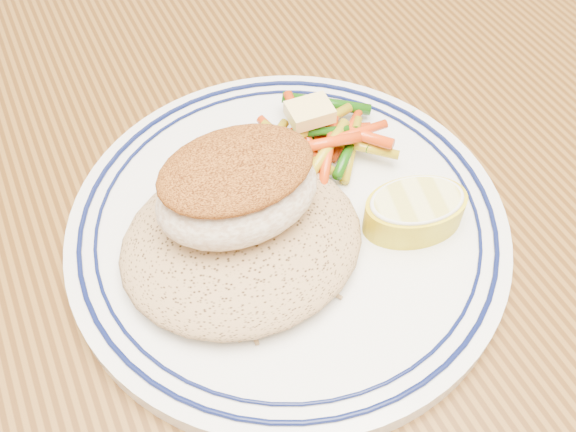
# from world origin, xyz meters

# --- Properties ---
(dining_table) EXTENTS (1.50, 0.90, 0.75)m
(dining_table) POSITION_xyz_m (0.00, 0.00, 0.65)
(dining_table) COLOR #4C2C0F
(dining_table) RESTS_ON ground
(plate) EXTENTS (0.27, 0.27, 0.02)m
(plate) POSITION_xyz_m (0.00, 0.01, 0.76)
(plate) COLOR white
(plate) RESTS_ON dining_table
(rice_pilaf) EXTENTS (0.14, 0.13, 0.03)m
(rice_pilaf) POSITION_xyz_m (-0.03, -0.00, 0.78)
(rice_pilaf) COLOR #A47F52
(rice_pilaf) RESTS_ON plate
(fish_fillet) EXTENTS (0.09, 0.07, 0.05)m
(fish_fillet) POSITION_xyz_m (-0.03, 0.01, 0.81)
(fish_fillet) COLOR #F4E2C9
(fish_fillet) RESTS_ON rice_pilaf
(vegetable_pile) EXTENTS (0.11, 0.09, 0.03)m
(vegetable_pile) POSITION_xyz_m (0.04, 0.05, 0.78)
(vegetable_pile) COLOR #B99E13
(vegetable_pile) RESTS_ON plate
(butter_pat) EXTENTS (0.03, 0.02, 0.01)m
(butter_pat) POSITION_xyz_m (0.04, 0.06, 0.80)
(butter_pat) COLOR #FFDF7C
(butter_pat) RESTS_ON vegetable_pile
(lemon_wedge) EXTENTS (0.07, 0.07, 0.02)m
(lemon_wedge) POSITION_xyz_m (0.07, -0.03, 0.78)
(lemon_wedge) COLOR yellow
(lemon_wedge) RESTS_ON plate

